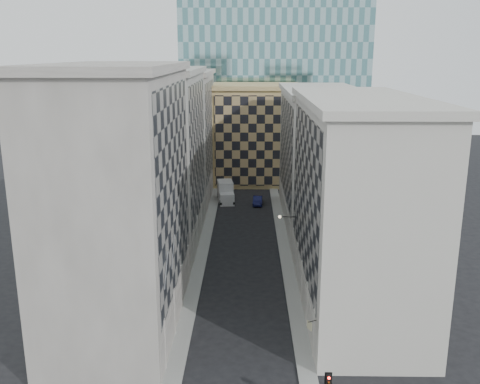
# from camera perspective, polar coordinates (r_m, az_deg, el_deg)

# --- Properties ---
(sidewalk_west) EXTENTS (1.50, 100.00, 0.15)m
(sidewalk_west) POSITION_cam_1_polar(r_m,az_deg,el_deg) (69.69, -3.93, -5.96)
(sidewalk_west) COLOR gray
(sidewalk_west) RESTS_ON ground
(sidewalk_east) EXTENTS (1.50, 100.00, 0.15)m
(sidewalk_east) POSITION_cam_1_polar(r_m,az_deg,el_deg) (69.61, 4.76, -6.00)
(sidewalk_east) COLOR gray
(sidewalk_east) RESTS_ON ground
(bldg_left_a) EXTENTS (10.80, 22.80, 23.70)m
(bldg_left_a) POSITION_cam_1_polar(r_m,az_deg,el_deg) (49.07, -12.58, -0.76)
(bldg_left_a) COLOR gray
(bldg_left_a) RESTS_ON ground
(bldg_left_b) EXTENTS (10.80, 22.80, 22.70)m
(bldg_left_b) POSITION_cam_1_polar(r_m,az_deg,el_deg) (70.20, -8.49, 3.62)
(bldg_left_b) COLOR #9C9A91
(bldg_left_b) RESTS_ON ground
(bldg_left_c) EXTENTS (10.80, 22.80, 21.70)m
(bldg_left_c) POSITION_cam_1_polar(r_m,az_deg,el_deg) (91.75, -6.28, 5.95)
(bldg_left_c) COLOR gray
(bldg_left_c) RESTS_ON ground
(bldg_right_a) EXTENTS (10.80, 26.80, 20.70)m
(bldg_right_a) POSITION_cam_1_polar(r_m,az_deg,el_deg) (52.99, 12.13, -1.28)
(bldg_right_a) COLOR #BCB7AC
(bldg_right_a) RESTS_ON ground
(bldg_right_b) EXTENTS (10.80, 28.80, 19.70)m
(bldg_right_b) POSITION_cam_1_polar(r_m,az_deg,el_deg) (79.06, 8.44, 3.76)
(bldg_right_b) COLOR #BCB7AC
(bldg_right_b) RESTS_ON ground
(tan_block) EXTENTS (16.80, 14.80, 18.80)m
(tan_block) POSITION_cam_1_polar(r_m,az_deg,el_deg) (104.00, 1.72, 6.27)
(tan_block) COLOR tan
(tan_block) RESTS_ON ground
(church_tower) EXTENTS (7.20, 7.20, 51.50)m
(church_tower) POSITION_cam_1_polar(r_m,az_deg,el_deg) (117.02, 0.67, 15.81)
(church_tower) COLOR #2D2823
(church_tower) RESTS_ON ground
(flagpoles_left) EXTENTS (0.10, 6.33, 2.33)m
(flagpoles_left) POSITION_cam_1_polar(r_m,az_deg,el_deg) (44.67, -7.50, -7.24)
(flagpoles_left) COLOR gray
(flagpoles_left) RESTS_ON ground
(bracket_lamp) EXTENTS (1.98, 0.36, 0.36)m
(bracket_lamp) POSITION_cam_1_polar(r_m,az_deg,el_deg) (61.90, 4.43, -2.66)
(bracket_lamp) COLOR black
(bracket_lamp) RESTS_ON ground
(box_truck) EXTENTS (3.26, 6.37, 3.34)m
(box_truck) POSITION_cam_1_polar(r_m,az_deg,el_deg) (90.84, -1.55, -0.10)
(box_truck) COLOR silver
(box_truck) RESTS_ON ground
(dark_car) EXTENTS (1.74, 4.43, 1.44)m
(dark_car) POSITION_cam_1_polar(r_m,az_deg,el_deg) (88.98, 1.90, -0.91)
(dark_car) COLOR #10133B
(dark_car) RESTS_ON ground
(shop_sign) EXTENTS (0.72, 0.63, 0.74)m
(shop_sign) POSITION_cam_1_polar(r_m,az_deg,el_deg) (43.55, 7.45, -13.91)
(shop_sign) COLOR black
(shop_sign) RESTS_ON ground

